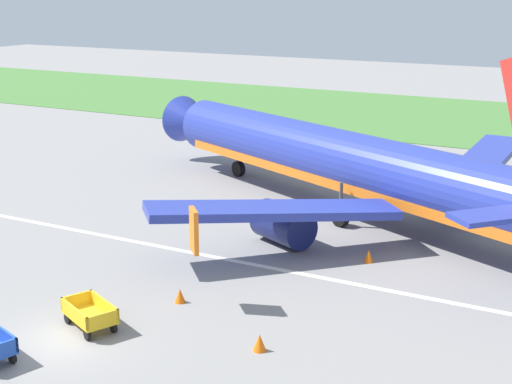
# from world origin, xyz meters

# --- Properties ---
(ground_plane) EXTENTS (220.00, 220.00, 0.00)m
(ground_plane) POSITION_xyz_m (0.00, 0.00, 0.00)
(ground_plane) COLOR gray
(grass_strip) EXTENTS (220.00, 28.00, 0.06)m
(grass_strip) POSITION_xyz_m (0.00, 56.96, 0.03)
(grass_strip) COLOR #477A38
(grass_strip) RESTS_ON ground
(apron_stripe) EXTENTS (120.00, 0.36, 0.01)m
(apron_stripe) POSITION_xyz_m (0.00, 10.76, 0.01)
(apron_stripe) COLOR silver
(apron_stripe) RESTS_ON ground
(airplane) EXTENTS (35.57, 29.20, 11.34)m
(airplane) POSITION_xyz_m (3.89, 21.14, 3.05)
(airplane) COLOR #28389E
(airplane) RESTS_ON ground
(baggage_cart_second_in_row) EXTENTS (3.53, 2.32, 1.07)m
(baggage_cart_second_in_row) POSITION_xyz_m (0.27, 1.42, 0.60)
(baggage_cart_second_in_row) COLOR gold
(baggage_cart_second_in_row) RESTS_ON ground
(traffic_cone_near_plane) EXTENTS (0.49, 0.49, 0.64)m
(traffic_cone_near_plane) POSITION_xyz_m (7.74, 13.79, 0.32)
(traffic_cone_near_plane) COLOR orange
(traffic_cone_near_plane) RESTS_ON ground
(traffic_cone_mid_apron) EXTENTS (0.48, 0.48, 0.64)m
(traffic_cone_mid_apron) POSITION_xyz_m (2.11, 5.23, 0.32)
(traffic_cone_mid_apron) COLOR orange
(traffic_cone_mid_apron) RESTS_ON ground
(traffic_cone_by_carts) EXTENTS (0.52, 0.52, 0.69)m
(traffic_cone_by_carts) POSITION_xyz_m (7.28, 2.90, 0.34)
(traffic_cone_by_carts) COLOR orange
(traffic_cone_by_carts) RESTS_ON ground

